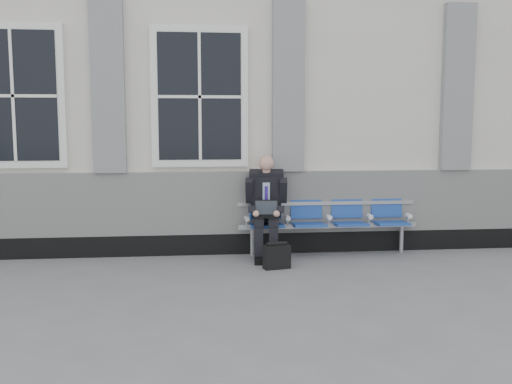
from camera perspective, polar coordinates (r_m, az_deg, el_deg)
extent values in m
plane|color=slate|center=(6.90, -8.29, -8.99)|extent=(70.00, 70.00, 0.00)
cube|color=silver|center=(10.15, -7.72, 8.02)|extent=(14.00, 4.00, 4.20)
cube|color=black|center=(8.30, -7.91, -5.24)|extent=(14.00, 0.10, 0.30)
cube|color=silver|center=(8.18, -7.98, -1.15)|extent=(14.00, 0.08, 0.90)
cube|color=gray|center=(8.19, -14.59, 10.28)|extent=(0.45, 0.14, 2.40)
cube|color=gray|center=(8.21, 3.25, 10.48)|extent=(0.45, 0.14, 2.40)
cube|color=gray|center=(8.95, 19.49, 9.80)|extent=(0.45, 0.14, 2.40)
cube|color=white|center=(8.47, -23.03, 8.83)|extent=(1.35, 0.10, 1.95)
cube|color=black|center=(8.42, -23.13, 8.84)|extent=(1.15, 0.02, 1.75)
cube|color=white|center=(8.11, -5.65, 9.44)|extent=(1.35, 0.10, 1.95)
cube|color=black|center=(8.06, -5.65, 9.46)|extent=(1.15, 0.02, 1.75)
cube|color=#9EA0A3|center=(8.29, 7.22, -3.34)|extent=(2.60, 0.07, 0.07)
cube|color=#9EA0A3|center=(8.36, 7.07, -1.11)|extent=(2.60, 0.05, 0.05)
cylinder|color=#9EA0A3|center=(8.15, -0.38, -5.07)|extent=(0.06, 0.06, 0.39)
cylinder|color=#9EA0A3|center=(8.65, 14.34, -4.60)|extent=(0.06, 0.06, 0.39)
cube|color=#173E96|center=(8.05, 1.10, -3.38)|extent=(0.46, 0.42, 0.07)
cube|color=#173E96|center=(8.21, 0.92, -1.33)|extent=(0.46, 0.10, 0.40)
cube|color=#173E96|center=(8.14, 5.30, -3.28)|extent=(0.46, 0.42, 0.07)
cube|color=#173E96|center=(8.31, 5.03, -1.27)|extent=(0.46, 0.10, 0.40)
cube|color=#173E96|center=(8.28, 9.38, -3.18)|extent=(0.46, 0.42, 0.07)
cube|color=#173E96|center=(8.44, 9.03, -1.20)|extent=(0.46, 0.10, 0.40)
cube|color=#173E96|center=(8.46, 13.30, -3.06)|extent=(0.46, 0.42, 0.07)
cube|color=#173E96|center=(8.62, 12.89, -1.12)|extent=(0.46, 0.10, 0.40)
cylinder|color=white|center=(8.03, -0.91, -2.67)|extent=(0.07, 0.12, 0.07)
cylinder|color=white|center=(8.10, 3.18, -2.60)|extent=(0.07, 0.12, 0.07)
cylinder|color=white|center=(8.22, 7.32, -2.51)|extent=(0.07, 0.12, 0.07)
cylinder|color=white|center=(8.38, 11.32, -2.41)|extent=(0.07, 0.12, 0.07)
cylinder|color=white|center=(8.57, 15.02, -2.31)|extent=(0.07, 0.12, 0.07)
cube|color=black|center=(7.76, 0.28, -6.81)|extent=(0.14, 0.27, 0.09)
cube|color=black|center=(7.76, 1.76, -6.81)|extent=(0.14, 0.27, 0.09)
cube|color=black|center=(7.77, 0.29, -5.27)|extent=(0.13, 0.14, 0.47)
cube|color=black|center=(7.78, 1.76, -5.28)|extent=(0.13, 0.14, 0.47)
cube|color=black|center=(7.94, 0.31, -2.86)|extent=(0.19, 0.46, 0.14)
cube|color=black|center=(7.94, 1.75, -2.86)|extent=(0.19, 0.46, 0.14)
cube|color=black|center=(8.08, 1.03, -0.33)|extent=(0.46, 0.39, 0.63)
cube|color=#ADC7E3|center=(7.96, 1.03, -0.29)|extent=(0.11, 0.11, 0.36)
cube|color=#3D219B|center=(7.96, 1.03, -0.44)|extent=(0.05, 0.08, 0.30)
cube|color=black|center=(8.02, 1.04, 1.77)|extent=(0.50, 0.29, 0.14)
cylinder|color=#D89D87|center=(7.97, 1.04, 2.24)|extent=(0.11, 0.11, 0.10)
sphere|color=#D89D87|center=(7.90, 1.04, 2.92)|extent=(0.21, 0.21, 0.21)
cube|color=black|center=(7.98, -0.69, 0.16)|extent=(0.13, 0.29, 0.37)
cube|color=black|center=(7.98, 2.75, 0.15)|extent=(0.13, 0.29, 0.37)
cube|color=black|center=(7.83, -0.43, -1.73)|extent=(0.13, 0.32, 0.14)
cube|color=black|center=(7.83, 2.49, -1.74)|extent=(0.13, 0.32, 0.14)
sphere|color=#D89D87|center=(7.70, -0.01, -2.18)|extent=(0.09, 0.09, 0.09)
sphere|color=#D89D87|center=(7.70, 2.07, -2.19)|extent=(0.09, 0.09, 0.09)
cube|color=black|center=(7.78, 1.03, -2.46)|extent=(0.35, 0.27, 0.02)
cube|color=black|center=(7.88, 1.03, -1.57)|extent=(0.34, 0.13, 0.21)
cube|color=black|center=(7.87, 1.03, -1.58)|extent=(0.31, 0.10, 0.18)
cube|color=black|center=(7.46, 2.09, -6.51)|extent=(0.37, 0.22, 0.31)
cylinder|color=black|center=(7.42, 2.10, -5.21)|extent=(0.28, 0.11, 0.05)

